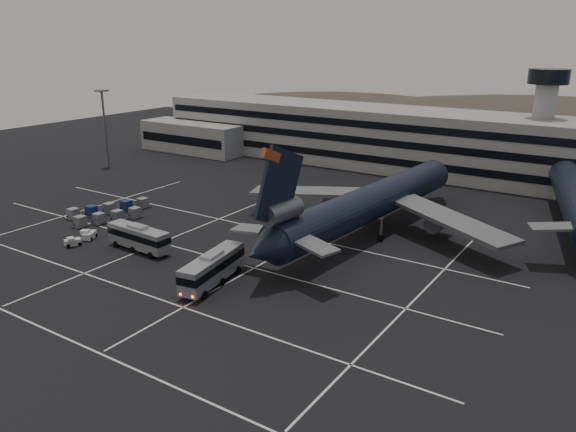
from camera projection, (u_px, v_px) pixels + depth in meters
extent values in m
plane|color=black|center=(170.00, 259.00, 80.02)|extent=(260.00, 260.00, 0.00)
cube|color=silver|center=(29.00, 322.00, 62.51)|extent=(90.00, 0.25, 0.01)
cube|color=silver|center=(114.00, 284.00, 72.06)|extent=(90.00, 0.25, 0.01)
cube|color=silver|center=(189.00, 250.00, 83.20)|extent=(90.00, 0.25, 0.01)
cube|color=silver|center=(246.00, 225.00, 94.34)|extent=(90.00, 0.25, 0.01)
cube|color=silver|center=(72.00, 214.00, 100.45)|extent=(0.25, 55.00, 0.01)
cube|color=silver|center=(170.00, 239.00, 87.93)|extent=(0.25, 55.00, 0.01)
cube|color=silver|center=(263.00, 263.00, 78.53)|extent=(0.25, 55.00, 0.01)
cube|color=silver|center=(412.00, 302.00, 67.05)|extent=(0.25, 55.00, 0.01)
cube|color=gray|center=(382.00, 137.00, 135.17)|extent=(120.00, 18.00, 14.00)
cube|color=black|center=(365.00, 158.00, 129.05)|extent=(118.00, 0.20, 1.60)
cube|color=black|center=(365.00, 141.00, 127.82)|extent=(118.00, 0.20, 1.60)
cube|color=black|center=(366.00, 125.00, 126.68)|extent=(118.00, 0.20, 1.60)
cube|color=gray|center=(193.00, 137.00, 152.64)|extent=(30.00, 10.00, 8.00)
cylinder|color=gray|center=(541.00, 133.00, 117.27)|extent=(4.40, 4.40, 22.00)
cylinder|color=black|center=(549.00, 76.00, 113.74)|extent=(8.00, 8.00, 3.00)
ellipsoid|color=#38332B|center=(347.00, 132.00, 249.85)|extent=(196.00, 140.00, 32.00)
ellipsoid|color=#38332B|center=(567.00, 162.00, 203.81)|extent=(252.00, 180.00, 44.00)
cylinder|color=slate|center=(105.00, 130.00, 133.82)|extent=(0.50, 0.50, 18.00)
cube|color=slate|center=(101.00, 91.00, 131.02)|extent=(2.40, 2.40, 0.35)
cylinder|color=black|center=(370.00, 203.00, 88.75)|extent=(9.58, 48.30, 5.60)
cone|color=black|center=(439.00, 172.00, 108.39)|extent=(5.96, 4.95, 5.60)
cone|color=black|center=(262.00, 251.00, 68.88)|extent=(5.44, 5.40, 5.04)
cube|color=black|center=(279.00, 187.00, 69.24)|extent=(1.29, 9.48, 10.97)
cube|color=#B13D17|center=(271.00, 155.00, 66.82)|extent=(0.82, 3.27, 2.24)
cylinder|color=#595B60|center=(282.00, 211.00, 70.62)|extent=(3.19, 6.20, 2.70)
cube|color=slate|center=(260.00, 230.00, 74.54)|extent=(7.85, 4.12, 0.87)
cube|color=slate|center=(311.00, 243.00, 69.61)|extent=(8.11, 5.23, 0.87)
cube|color=slate|center=(314.00, 192.00, 97.82)|extent=(22.64, 11.77, 1.75)
cylinder|color=#595B60|center=(337.00, 200.00, 98.83)|extent=(3.15, 5.71, 2.70)
cube|color=slate|center=(451.00, 219.00, 83.16)|extent=(22.12, 14.82, 1.75)
cylinder|color=#595B60|center=(439.00, 221.00, 87.69)|extent=(3.15, 5.71, 2.70)
cylinder|color=slate|center=(413.00, 199.00, 101.18)|extent=(0.44, 0.44, 3.00)
cylinder|color=black|center=(412.00, 208.00, 101.69)|extent=(0.59, 1.14, 1.10)
cylinder|color=slate|center=(346.00, 220.00, 90.05)|extent=(0.44, 0.44, 3.00)
cylinder|color=black|center=(346.00, 229.00, 90.55)|extent=(0.59, 1.14, 1.10)
cylinder|color=slate|center=(381.00, 228.00, 86.29)|extent=(0.44, 0.44, 3.00)
cylinder|color=black|center=(381.00, 238.00, 86.80)|extent=(0.59, 1.14, 1.10)
cylinder|color=black|center=(574.00, 193.00, 94.22)|extent=(16.53, 48.00, 5.60)
cone|color=black|center=(559.00, 161.00, 117.67)|extent=(6.49, 5.67, 5.60)
cube|color=slate|center=(559.00, 227.00, 75.71)|extent=(8.15, 6.10, 0.87)
cylinder|color=slate|center=(571.00, 210.00, 95.14)|extent=(0.44, 0.44, 3.00)
cylinder|color=black|center=(569.00, 219.00, 95.65)|extent=(0.74, 1.19, 1.10)
cube|color=#94979C|center=(212.00, 268.00, 71.40)|extent=(4.52, 12.16, 3.24)
cube|color=black|center=(212.00, 265.00, 71.28)|extent=(4.59, 12.23, 1.03)
cube|color=#94979C|center=(212.00, 255.00, 70.84)|extent=(2.21, 3.47, 0.38)
cylinder|color=black|center=(186.00, 291.00, 68.84)|extent=(0.50, 1.08, 1.04)
cylinder|color=black|center=(204.00, 295.00, 67.78)|extent=(0.50, 1.08, 1.04)
cylinder|color=black|center=(204.00, 278.00, 72.45)|extent=(0.50, 1.08, 1.04)
cylinder|color=black|center=(222.00, 282.00, 71.39)|extent=(0.50, 1.08, 1.04)
cylinder|color=black|center=(221.00, 267.00, 76.05)|extent=(0.50, 1.08, 1.04)
cylinder|color=black|center=(238.00, 270.00, 75.00)|extent=(0.50, 1.08, 1.04)
cube|color=#FF0C05|center=(180.00, 294.00, 66.95)|extent=(0.28, 0.13, 0.24)
cube|color=#FF0C05|center=(193.00, 297.00, 66.27)|extent=(0.28, 0.13, 0.24)
cube|color=#94979C|center=(139.00, 237.00, 82.65)|extent=(11.19, 3.07, 3.02)
cube|color=black|center=(138.00, 235.00, 82.54)|extent=(11.25, 3.13, 0.96)
cube|color=#94979C|center=(138.00, 226.00, 82.13)|extent=(3.10, 1.76, 0.35)
cylinder|color=black|center=(150.00, 256.00, 80.00)|extent=(0.98, 0.37, 0.97)
cylinder|color=black|center=(164.00, 250.00, 81.93)|extent=(0.98, 0.37, 0.97)
cylinder|color=black|center=(133.00, 250.00, 82.17)|extent=(0.98, 0.37, 0.97)
cylinder|color=black|center=(146.00, 245.00, 84.11)|extent=(0.98, 0.37, 0.97)
cylinder|color=black|center=(116.00, 244.00, 84.35)|extent=(0.98, 0.37, 0.97)
cylinder|color=black|center=(129.00, 240.00, 86.28)|extent=(0.98, 0.37, 0.97)
cube|color=silver|center=(73.00, 242.00, 84.88)|extent=(2.15, 2.68, 0.96)
cube|color=silver|center=(69.00, 239.00, 84.41)|extent=(1.47, 1.37, 0.54)
cylinder|color=black|center=(66.00, 244.00, 85.01)|extent=(0.46, 0.64, 0.60)
cylinder|color=black|center=(68.00, 246.00, 84.06)|extent=(0.46, 0.64, 0.60)
cylinder|color=black|center=(78.00, 242.00, 85.88)|extent=(0.46, 0.64, 0.60)
cylinder|color=black|center=(80.00, 244.00, 84.93)|extent=(0.46, 0.64, 0.60)
cube|color=silver|center=(89.00, 235.00, 87.69)|extent=(2.38, 2.85, 1.03)
cube|color=silver|center=(87.00, 232.00, 86.94)|extent=(1.59, 1.49, 0.57)
cylinder|color=black|center=(83.00, 239.00, 86.97)|extent=(0.52, 0.68, 0.64)
cylinder|color=black|center=(91.00, 239.00, 86.86)|extent=(0.52, 0.68, 0.64)
cylinder|color=black|center=(88.00, 235.00, 88.70)|extent=(0.52, 0.68, 0.64)
cylinder|color=black|center=(96.00, 235.00, 88.59)|extent=(0.52, 0.68, 0.64)
cube|color=#2D2D30|center=(74.00, 218.00, 97.45)|extent=(2.72, 2.87, 0.18)
cylinder|color=black|center=(74.00, 218.00, 97.47)|extent=(0.10, 0.21, 0.21)
cube|color=gray|center=(73.00, 213.00, 97.17)|extent=(2.11, 2.11, 1.64)
cube|color=#2D2D30|center=(81.00, 226.00, 93.30)|extent=(2.72, 2.87, 0.18)
cylinder|color=black|center=(81.00, 227.00, 93.32)|extent=(0.10, 0.21, 0.21)
cube|color=gray|center=(80.00, 221.00, 93.02)|extent=(2.11, 2.11, 1.64)
cube|color=#2D2D30|center=(92.00, 215.00, 99.00)|extent=(2.72, 2.87, 0.18)
cylinder|color=black|center=(92.00, 216.00, 99.02)|extent=(0.10, 0.21, 0.21)
cube|color=navy|center=(91.00, 210.00, 98.72)|extent=(2.11, 2.11, 1.64)
cube|color=#2D2D30|center=(100.00, 223.00, 94.85)|extent=(2.72, 2.87, 0.18)
cylinder|color=black|center=(100.00, 223.00, 94.87)|extent=(0.10, 0.21, 0.21)
cube|color=gray|center=(99.00, 218.00, 94.57)|extent=(2.11, 2.11, 1.64)
cube|color=#2D2D30|center=(110.00, 212.00, 100.55)|extent=(2.72, 2.87, 0.18)
cylinder|color=black|center=(110.00, 213.00, 100.57)|extent=(0.10, 0.21, 0.21)
cube|color=gray|center=(109.00, 208.00, 100.27)|extent=(2.11, 2.11, 1.64)
cube|color=#2D2D30|center=(118.00, 220.00, 96.41)|extent=(2.72, 2.87, 0.18)
cylinder|color=black|center=(118.00, 220.00, 96.43)|extent=(0.10, 0.21, 0.21)
cube|color=gray|center=(117.00, 215.00, 96.13)|extent=(2.11, 2.11, 1.64)
cube|color=#2D2D30|center=(127.00, 210.00, 102.11)|extent=(2.72, 2.87, 0.18)
cylinder|color=black|center=(127.00, 210.00, 102.13)|extent=(0.10, 0.21, 0.21)
cube|color=navy|center=(126.00, 205.00, 101.83)|extent=(2.11, 2.11, 1.64)
cube|color=#2D2D30|center=(135.00, 217.00, 97.96)|extent=(2.72, 2.87, 0.18)
cylinder|color=black|center=(135.00, 217.00, 97.98)|extent=(0.10, 0.21, 0.21)
cube|color=gray|center=(135.00, 212.00, 97.68)|extent=(2.11, 2.11, 1.64)
cube|color=#2D2D30|center=(143.00, 207.00, 103.66)|extent=(2.72, 2.87, 0.18)
cylinder|color=black|center=(143.00, 207.00, 103.68)|extent=(0.10, 0.21, 0.21)
cube|color=gray|center=(143.00, 202.00, 103.38)|extent=(2.11, 2.11, 1.64)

